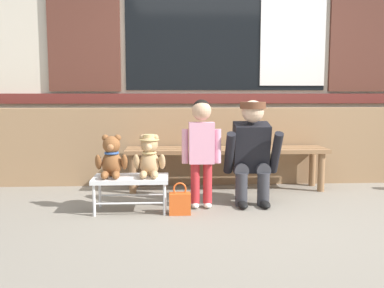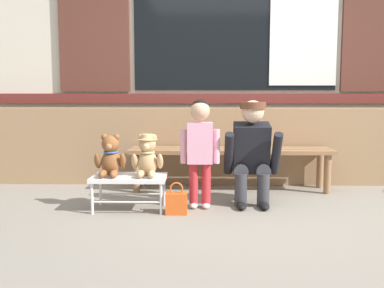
{
  "view_description": "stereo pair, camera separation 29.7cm",
  "coord_description": "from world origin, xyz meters",
  "views": [
    {
      "loc": [
        -0.68,
        -3.37,
        1.01
      ],
      "look_at": [
        -0.48,
        0.52,
        0.55
      ],
      "focal_mm": 40.11,
      "sensor_mm": 36.0,
      "label": 1
    },
    {
      "loc": [
        -0.39,
        -3.37,
        1.01
      ],
      "look_at": [
        -0.48,
        0.52,
        0.55
      ],
      "focal_mm": 40.11,
      "sensor_mm": 36.0,
      "label": 2
    }
  ],
  "objects": [
    {
      "name": "shop_facade",
      "position": [
        0.0,
        1.94,
        1.66
      ],
      "size": [
        7.13,
        0.26,
        3.28
      ],
      "color": "beige",
      "rests_on": "ground"
    },
    {
      "name": "brick_low_wall",
      "position": [
        0.0,
        1.43,
        0.42
      ],
      "size": [
        6.99,
        0.25,
        0.85
      ],
      "primitive_type": "cube",
      "color": "#997551",
      "rests_on": "ground"
    },
    {
      "name": "teddy_bear_with_hat",
      "position": [
        -0.86,
        0.27,
        0.47
      ],
      "size": [
        0.28,
        0.27,
        0.36
      ],
      "color": "tan",
      "rests_on": "small_display_bench"
    },
    {
      "name": "teddy_bear_plain",
      "position": [
        -1.18,
        0.27,
        0.46
      ],
      "size": [
        0.28,
        0.26,
        0.36
      ],
      "color": "brown",
      "rests_on": "small_display_bench"
    },
    {
      "name": "child_standing",
      "position": [
        -0.4,
        0.35,
        0.59
      ],
      "size": [
        0.35,
        0.18,
        0.96
      ],
      "color": "#B7282D",
      "rests_on": "ground"
    },
    {
      "name": "handbag_on_ground",
      "position": [
        -0.6,
        0.14,
        0.1
      ],
      "size": [
        0.18,
        0.11,
        0.27
      ],
      "color": "#DB561E",
      "rests_on": "ground"
    },
    {
      "name": "wooden_bench_long",
      "position": [
        -0.09,
        1.06,
        0.37
      ],
      "size": [
        2.1,
        0.4,
        0.44
      ],
      "color": "#8E6642",
      "rests_on": "ground"
    },
    {
      "name": "adult_crouching",
      "position": [
        0.07,
        0.47,
        0.48
      ],
      "size": [
        0.5,
        0.49,
        0.95
      ],
      "color": "#333338",
      "rests_on": "ground"
    },
    {
      "name": "ground_plane",
      "position": [
        0.0,
        0.0,
        0.0
      ],
      "size": [
        60.0,
        60.0,
        0.0
      ],
      "primitive_type": "plane",
      "color": "gray"
    },
    {
      "name": "small_display_bench",
      "position": [
        -1.02,
        0.27,
        0.27
      ],
      "size": [
        0.64,
        0.36,
        0.3
      ],
      "color": "silver",
      "rests_on": "ground"
    }
  ]
}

